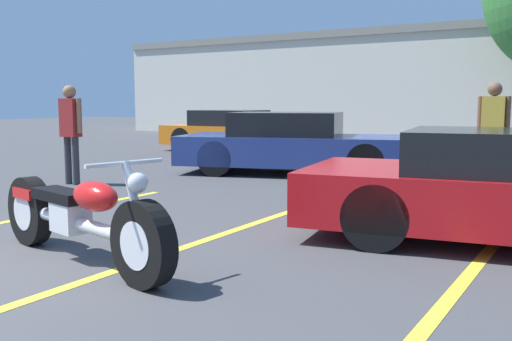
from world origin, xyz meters
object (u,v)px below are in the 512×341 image
at_px(parked_car_left_row, 233,132).
at_px(spectator_by_show_car, 493,125).
at_px(parked_car_mid_row, 294,144).
at_px(spectator_near_motorcycle, 71,126).
at_px(motorcycle, 79,217).

relative_size(parked_car_left_row, spectator_by_show_car, 2.41).
relative_size(parked_car_mid_row, spectator_near_motorcycle, 2.88).
distance_m(motorcycle, parked_car_mid_row, 6.95).
relative_size(motorcycle, spectator_by_show_car, 1.49).
height_order(motorcycle, parked_car_mid_row, parked_car_mid_row).
relative_size(parked_car_mid_row, parked_car_left_row, 1.17).
distance_m(spectator_near_motorcycle, spectator_by_show_car, 7.24).
distance_m(parked_car_left_row, spectator_near_motorcycle, 7.33).
xyz_separation_m(parked_car_mid_row, parked_car_left_row, (-4.02, 3.73, -0.01)).
bearing_deg(motorcycle, spectator_near_motorcycle, 152.58).
relative_size(motorcycle, spectator_near_motorcycle, 1.52).
distance_m(motorcycle, spectator_near_motorcycle, 5.29).
distance_m(motorcycle, parked_car_left_row, 11.86).
bearing_deg(spectator_near_motorcycle, motorcycle, -39.77).
xyz_separation_m(motorcycle, parked_car_mid_row, (-1.43, 6.80, 0.18)).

